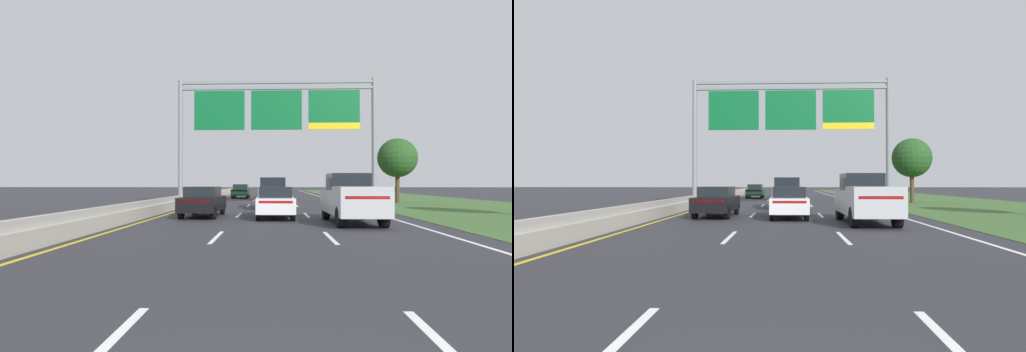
% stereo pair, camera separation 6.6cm
% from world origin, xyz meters
% --- Properties ---
extents(ground_plane, '(220.00, 220.00, 0.00)m').
position_xyz_m(ground_plane, '(0.00, 35.00, 0.00)').
color(ground_plane, '#2B2B30').
extents(lane_striping, '(11.96, 106.00, 0.01)m').
position_xyz_m(lane_striping, '(0.00, 34.54, 0.00)').
color(lane_striping, white).
rests_on(lane_striping, ground).
extents(grass_verge_right, '(14.00, 110.00, 0.02)m').
position_xyz_m(grass_verge_right, '(13.95, 35.00, 0.01)').
color(grass_verge_right, '#3D602D').
rests_on(grass_verge_right, ground).
extents(median_barrier_concrete, '(0.60, 110.00, 0.85)m').
position_xyz_m(median_barrier_concrete, '(-6.60, 35.00, 0.35)').
color(median_barrier_concrete, '#A8A399').
rests_on(median_barrier_concrete, ground).
extents(overhead_sign_gantry, '(15.06, 0.42, 9.64)m').
position_xyz_m(overhead_sign_gantry, '(0.30, 28.01, 6.84)').
color(overhead_sign_gantry, gray).
rests_on(overhead_sign_gantry, ground).
extents(pickup_truck_silver, '(2.12, 5.44, 2.20)m').
position_xyz_m(pickup_truck_silver, '(3.47, 15.30, 1.07)').
color(pickup_truck_silver, '#B2B5BA').
rests_on(pickup_truck_silver, ground).
extents(car_black_left_lane_sedan, '(1.93, 4.44, 1.57)m').
position_xyz_m(car_black_left_lane_sedan, '(-3.63, 18.35, 0.82)').
color(car_black_left_lane_sedan, black).
rests_on(car_black_left_lane_sedan, ground).
extents(car_darkgreen_left_lane_sedan, '(1.87, 4.42, 1.57)m').
position_xyz_m(car_darkgreen_left_lane_sedan, '(-3.54, 42.90, 0.82)').
color(car_darkgreen_left_lane_sedan, '#193D23').
rests_on(car_darkgreen_left_lane_sedan, ground).
extents(car_gold_centre_lane_suv, '(1.94, 4.72, 2.11)m').
position_xyz_m(car_gold_centre_lane_suv, '(0.17, 45.42, 1.10)').
color(car_gold_centre_lane_suv, '#A38438').
rests_on(car_gold_centre_lane_suv, ground).
extents(car_grey_centre_lane_suv, '(1.95, 4.72, 2.11)m').
position_xyz_m(car_grey_centre_lane_suv, '(-0.00, 25.03, 1.10)').
color(car_grey_centre_lane_suv, slate).
rests_on(car_grey_centre_lane_suv, ground).
extents(car_white_centre_lane_sedan, '(1.85, 4.41, 1.57)m').
position_xyz_m(car_white_centre_lane_sedan, '(0.12, 17.63, 0.82)').
color(car_white_centre_lane_sedan, silver).
rests_on(car_white_centre_lane_sedan, ground).
extents(roadside_tree_mid, '(3.41, 3.41, 5.64)m').
position_xyz_m(roadside_tree_mid, '(10.92, 33.17, 3.91)').
color(roadside_tree_mid, '#4C3823').
rests_on(roadside_tree_mid, ground).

